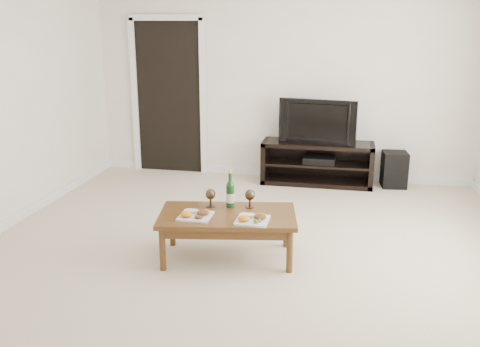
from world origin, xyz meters
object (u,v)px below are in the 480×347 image
media_console (317,163)px  coffee_table (228,236)px  subwoofer (394,169)px  television (319,121)px

media_console → coffee_table: size_ratio=1.19×
subwoofer → television: bearing=177.8°
subwoofer → coffee_table: size_ratio=0.38×
television → subwoofer: television is taller
television → coffee_table: (-0.63, -2.45, -0.62)m
coffee_table → media_console: bearing=75.5°
subwoofer → coffee_table: 2.99m
coffee_table → subwoofer: bearing=57.5°
media_console → television: (0.00, 0.00, 0.56)m
media_console → subwoofer: (0.97, 0.07, -0.05)m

